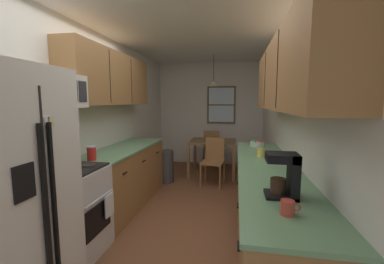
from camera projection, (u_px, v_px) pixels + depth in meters
ground_plane at (192, 204)px, 3.82m from camera, size 12.00×12.00×0.00m
wall_left at (108, 121)px, 3.90m from camera, size 0.10×9.00×2.55m
wall_right at (286, 124)px, 3.43m from camera, size 0.10×9.00×2.55m
wall_back at (210, 114)px, 6.25m from camera, size 4.40×0.10×2.55m
ceiling_slab at (192, 31)px, 3.51m from camera, size 4.40×9.00×0.08m
refrigerator at (3, 197)px, 1.72m from camera, size 0.73×0.78×1.83m
stove_range at (70, 211)px, 2.49m from camera, size 0.66×0.63×1.10m
microwave_over_range at (51, 91)px, 2.36m from camera, size 0.39×0.62×0.33m
counter_left at (125, 176)px, 3.75m from camera, size 0.64×1.94×0.90m
upper_cabinets_left at (111, 79)px, 3.55m from camera, size 0.33×2.02×0.74m
counter_right at (267, 206)px, 2.65m from camera, size 0.64×3.04×0.90m
upper_cabinets_right at (287, 75)px, 2.41m from camera, size 0.33×2.72×0.68m
dining_table at (213, 146)px, 5.28m from camera, size 0.97×0.86×0.75m
dining_chair_near at (213, 159)px, 4.66m from camera, size 0.45×0.45×0.90m
dining_chair_far at (212, 147)px, 5.93m from camera, size 0.41×0.41×0.90m
pendant_light at (213, 84)px, 5.12m from camera, size 0.25×0.25×0.64m
back_window at (221, 105)px, 6.10m from camera, size 0.70×0.05×0.92m
trash_bin at (166, 166)px, 4.84m from camera, size 0.31×0.31×0.63m
storage_canister at (92, 153)px, 2.86m from camera, size 0.11×0.11×0.17m
dish_towel at (109, 205)px, 2.58m from camera, size 0.02×0.16×0.24m
coffee_maker at (286, 174)px, 1.73m from camera, size 0.22×0.18×0.32m
mug_by_coffeemaker at (288, 208)px, 1.47m from camera, size 0.12×0.08×0.09m
mug_spare at (261, 153)px, 3.04m from camera, size 0.12×0.08×0.10m
fruit_bowl at (257, 143)px, 3.80m from camera, size 0.21×0.21×0.09m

